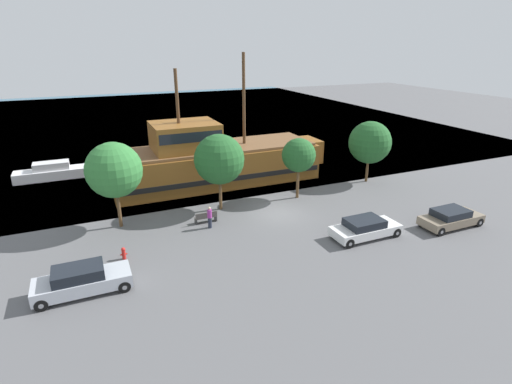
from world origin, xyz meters
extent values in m
plane|color=#5B5B5E|center=(0.00, 0.00, 0.00)|extent=(160.00, 160.00, 0.00)
plane|color=#38667F|center=(0.00, 44.00, 0.00)|extent=(80.00, 80.00, 0.00)
cube|color=brown|center=(-1.96, 8.91, 1.59)|extent=(18.68, 5.72, 3.19)
cube|color=black|center=(-1.96, 8.91, 1.12)|extent=(18.30, 5.80, 0.45)
cube|color=brown|center=(7.98, 8.91, 2.07)|extent=(1.40, 3.15, 2.23)
cube|color=brown|center=(-1.96, 8.91, 3.31)|extent=(17.93, 5.27, 0.25)
cube|color=brown|center=(-4.76, 8.91, 4.62)|extent=(5.60, 4.58, 2.36)
cube|color=black|center=(-4.76, 8.91, 4.97)|extent=(5.32, 4.64, 0.85)
cylinder|color=#4C331E|center=(0.84, 8.91, 7.48)|extent=(0.28, 0.28, 8.09)
cylinder|color=#4C331E|center=(-5.23, 8.91, 6.88)|extent=(0.28, 0.28, 6.88)
cube|color=silver|center=(-15.54, 16.17, 0.46)|extent=(7.88, 1.86, 0.92)
cube|color=silver|center=(-16.13, 16.17, 1.27)|extent=(3.15, 1.45, 0.72)
cube|color=black|center=(-15.18, 16.17, 1.27)|extent=(0.12, 1.30, 0.57)
cube|color=white|center=(3.59, -5.91, 0.53)|extent=(4.73, 1.92, 0.57)
cube|color=black|center=(3.44, -5.91, 1.08)|extent=(2.46, 1.73, 0.52)
cylinder|color=black|center=(5.49, -6.78, 0.33)|extent=(0.65, 0.22, 0.65)
cylinder|color=gray|center=(5.49, -6.78, 0.33)|extent=(0.25, 0.25, 0.25)
cylinder|color=black|center=(5.49, -5.04, 0.33)|extent=(0.65, 0.22, 0.65)
cylinder|color=gray|center=(5.49, -5.04, 0.33)|extent=(0.25, 0.25, 0.25)
cylinder|color=black|center=(1.68, -6.78, 0.33)|extent=(0.65, 0.22, 0.65)
cylinder|color=gray|center=(1.68, -6.78, 0.33)|extent=(0.25, 0.25, 0.25)
cylinder|color=black|center=(1.68, -5.04, 0.33)|extent=(0.65, 0.22, 0.65)
cylinder|color=gray|center=(1.68, -5.04, 0.33)|extent=(0.25, 0.25, 0.25)
cube|color=#7F705B|center=(10.21, -7.00, 0.53)|extent=(4.59, 1.87, 0.58)
cube|color=black|center=(10.08, -7.00, 1.07)|extent=(2.39, 1.69, 0.50)
cylinder|color=black|center=(12.06, -7.84, 0.32)|extent=(0.64, 0.22, 0.64)
cylinder|color=gray|center=(12.06, -7.84, 0.32)|extent=(0.24, 0.25, 0.24)
cylinder|color=black|center=(12.06, -6.15, 0.32)|extent=(0.64, 0.22, 0.64)
cylinder|color=gray|center=(12.06, -6.15, 0.32)|extent=(0.24, 0.25, 0.24)
cylinder|color=black|center=(8.37, -7.84, 0.32)|extent=(0.64, 0.22, 0.64)
cylinder|color=gray|center=(8.37, -7.84, 0.32)|extent=(0.24, 0.25, 0.24)
cylinder|color=black|center=(8.37, -6.15, 0.32)|extent=(0.64, 0.22, 0.64)
cylinder|color=gray|center=(8.37, -6.15, 0.32)|extent=(0.24, 0.25, 0.24)
cube|color=#B7BCC6|center=(-13.98, -5.20, 0.59)|extent=(4.81, 1.79, 0.71)
cube|color=black|center=(-14.12, -5.20, 1.24)|extent=(2.50, 1.61, 0.58)
cylinder|color=black|center=(-12.02, -6.01, 0.32)|extent=(0.64, 0.22, 0.64)
cylinder|color=gray|center=(-12.02, -6.01, 0.32)|extent=(0.24, 0.25, 0.24)
cylinder|color=black|center=(-12.02, -4.39, 0.32)|extent=(0.64, 0.22, 0.64)
cylinder|color=gray|center=(-12.02, -4.39, 0.32)|extent=(0.24, 0.25, 0.24)
cylinder|color=black|center=(-15.93, -6.01, 0.32)|extent=(0.64, 0.22, 0.64)
cylinder|color=gray|center=(-15.93, -6.01, 0.32)|extent=(0.24, 0.25, 0.24)
cylinder|color=black|center=(-15.93, -4.39, 0.32)|extent=(0.64, 0.22, 0.64)
cylinder|color=gray|center=(-15.93, -4.39, 0.32)|extent=(0.24, 0.25, 0.24)
cylinder|color=red|center=(-11.65, -2.42, 0.28)|extent=(0.22, 0.22, 0.56)
sphere|color=red|center=(-11.65, -2.42, 0.64)|extent=(0.25, 0.25, 0.25)
cylinder|color=red|center=(-11.81, -2.42, 0.31)|extent=(0.10, 0.09, 0.09)
cylinder|color=red|center=(-11.49, -2.42, 0.31)|extent=(0.10, 0.09, 0.09)
cube|color=#4C4742|center=(-5.57, 0.62, 0.42)|extent=(1.61, 0.45, 0.05)
cube|color=#4C4742|center=(-5.57, 0.43, 0.65)|extent=(1.61, 0.06, 0.40)
cube|color=#2D2D2D|center=(-6.32, 0.62, 0.20)|extent=(0.12, 0.36, 0.40)
cube|color=#2D2D2D|center=(-4.83, 0.62, 0.20)|extent=(0.12, 0.36, 0.40)
cylinder|color=#232838|center=(-5.56, -0.35, 0.39)|extent=(0.27, 0.27, 0.78)
cylinder|color=#99338C|center=(-5.56, -0.35, 1.08)|extent=(0.32, 0.32, 0.60)
sphere|color=beige|center=(-5.56, -0.35, 1.49)|extent=(0.21, 0.21, 0.21)
cylinder|color=brown|center=(-11.32, 2.43, 1.29)|extent=(0.24, 0.24, 2.58)
sphere|color=#337A38|center=(-11.32, 2.43, 4.20)|extent=(3.81, 3.81, 3.81)
cylinder|color=brown|center=(-3.76, 2.56, 1.22)|extent=(0.24, 0.24, 2.43)
sphere|color=#235B28|center=(-3.76, 2.56, 4.06)|extent=(3.82, 3.82, 3.82)
cylinder|color=brown|center=(2.96, 2.32, 1.26)|extent=(0.24, 0.24, 2.52)
sphere|color=#235B28|center=(2.96, 2.32, 3.70)|extent=(2.78, 2.78, 2.78)
cylinder|color=brown|center=(10.99, 3.39, 1.06)|extent=(0.24, 0.24, 2.11)
sphere|color=#235B28|center=(10.99, 3.39, 3.75)|extent=(3.85, 3.85, 3.85)
camera|label=1|loc=(-12.83, -25.09, 12.35)|focal=28.00mm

